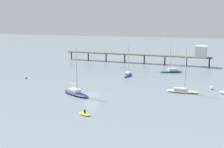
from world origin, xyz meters
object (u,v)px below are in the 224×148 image
Objects in this scene: sailboat_blue at (128,74)px; mooring_buoy_inner at (212,88)px; sailboat_cream at (182,90)px; dinghy_yellow at (85,114)px; sailboat_teal at (171,70)px; pier at (168,53)px; mooring_buoy_mid at (26,77)px; sailboat_navy at (76,92)px.

sailboat_blue reaches higher than mooring_buoy_inner.
dinghy_yellow is (-16.04, -20.31, -0.40)m from sailboat_cream.
sailboat_cream is 24.31m from sailboat_teal.
dinghy_yellow is (-9.32, -59.01, -4.07)m from pier.
pier reaches higher than mooring_buoy_mid.
sailboat_navy is at bearing -155.25° from mooring_buoy_inner.
mooring_buoy_mid is (-27.13, -12.10, -0.18)m from sailboat_blue.
sailboat_cream reaches higher than mooring_buoy_inner.
sailboat_teal is at bearing -81.08° from pier.
mooring_buoy_mid is (-27.55, 23.13, 0.20)m from dinghy_yellow.
pier is at bearing 99.86° from sailboat_cream.
mooring_buoy_mid is at bearing 176.30° from sailboat_cream.
pier is 68.42× the size of mooring_buoy_mid.
sailboat_teal is at bearing 120.37° from mooring_buoy_inner.
sailboat_navy reaches higher than sailboat_teal.
sailboat_teal is 3.28× the size of dinghy_yellow.
sailboat_cream is 24.54m from sailboat_navy.
sailboat_blue is 10.11× the size of mooring_buoy_inner.
sailboat_teal reaches higher than pier.
pier is at bearing 67.73° from sailboat_blue.
mooring_buoy_inner is 50.40m from mooring_buoy_mid.
sailboat_blue is at bearing 74.84° from sailboat_navy.
pier is 66.76× the size of mooring_buoy_inner.
sailboat_cream is 0.97× the size of sailboat_navy.
sailboat_navy is at bearing -119.46° from sailboat_teal.
sailboat_navy is (-16.17, -47.53, -3.66)m from pier.
dinghy_yellow is at bearing -132.20° from mooring_buoy_inner.
mooring_buoy_inner is (11.17, -19.06, -0.19)m from sailboat_teal.
sailboat_cream is 43.69m from mooring_buoy_mid.
sailboat_navy reaches higher than mooring_buoy_inner.
pier is at bearing 71.21° from sailboat_navy.
sailboat_blue is 0.92× the size of sailboat_teal.
sailboat_navy is at bearing -108.79° from pier.
mooring_buoy_inner is at bearing 47.80° from dinghy_yellow.
mooring_buoy_inner is at bearing 24.75° from sailboat_navy.
pier is 19.89× the size of dinghy_yellow.
sailboat_blue is (-9.74, -23.78, -3.69)m from pier.
sailboat_teal is at bearing 36.69° from sailboat_blue.
sailboat_navy is 32.67m from mooring_buoy_inner.
mooring_buoy_inner is at bearing -68.27° from pier.
sailboat_cream reaches higher than pier.
pier is 15.42m from sailboat_teal.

